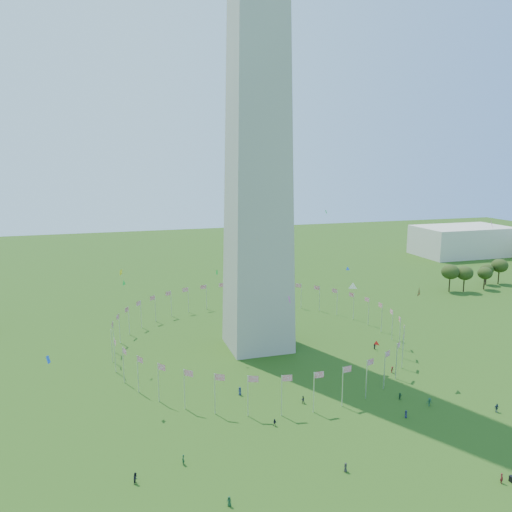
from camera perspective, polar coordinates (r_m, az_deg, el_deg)
The scene contains 8 objects.
ground at distance 103.06m, azimuth 8.91°, elevation -19.75°, with size 600.00×600.00×0.00m, color #20420F.
washington_monument at distance 139.09m, azimuth 0.21°, elevation 24.29°, with size 16.80×16.80×169.00m, color #A7A394, non-canonical shape.
flag_ring at distance 143.54m, azimuth 0.19°, elevation -8.55°, with size 80.24×80.24×9.00m.
stroller at distance 99.59m, azimuth 27.23°, elevation -21.73°, with size 0.71×1.02×1.12m, color black.
gov_building_east_a at distance 300.99m, azimuth 22.45°, elevation 1.62°, with size 50.00×30.00×16.00m, color beige.
crowd at distance 108.69m, azimuth 13.44°, elevation -17.66°, with size 75.50×78.53×1.95m.
kites_aloft at distance 117.42m, azimuth 7.23°, elevation -4.13°, with size 111.79×74.12×37.44m.
tree_line_east at distance 229.42m, azimuth 25.35°, elevation -2.05°, with size 53.88×15.36×10.96m.
Camera 1 is at (-39.83, -79.33, 52.36)m, focal length 35.00 mm.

